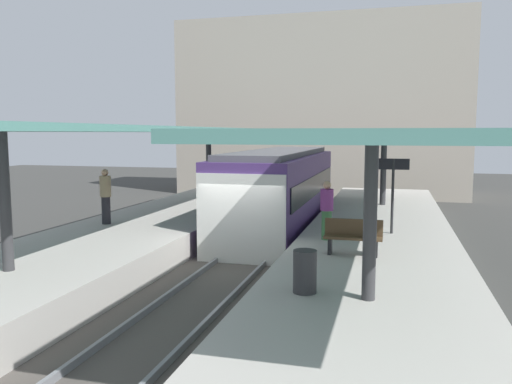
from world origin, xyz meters
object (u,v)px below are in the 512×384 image
platform_bench (353,236)px  litter_bin (305,271)px  commuter_train (279,192)px  platform_sign (393,179)px  passenger_near_bench (106,195)px  passenger_mid_platform (327,209)px

platform_bench → litter_bin: size_ratio=1.75×
commuter_train → platform_sign: (4.18, -3.56, 0.90)m
platform_sign → passenger_near_bench: bearing=-175.4°
platform_bench → passenger_near_bench: bearing=164.4°
passenger_near_bench → passenger_mid_platform: (7.25, -0.64, -0.09)m
commuter_train → platform_sign: bearing=-40.4°
litter_bin → passenger_near_bench: passenger_near_bench is taller
commuter_train → passenger_near_bench: (-4.82, -4.28, 0.21)m
commuter_train → litter_bin: size_ratio=12.95×
platform_sign → litter_bin: 6.57m
passenger_near_bench → platform_sign: bearing=4.6°
platform_bench → litter_bin: 3.34m
passenger_near_bench → platform_bench: bearing=-15.6°
platform_bench → passenger_mid_platform: bearing=117.6°
passenger_near_bench → passenger_mid_platform: passenger_near_bench is taller
commuter_train → litter_bin: 10.18m
platform_bench → passenger_near_bench: (-8.10, 2.27, 0.47)m
passenger_near_bench → passenger_mid_platform: size_ratio=1.10×
commuter_train → platform_bench: (3.28, -6.55, -0.26)m
commuter_train → litter_bin: commuter_train is taller
platform_sign → litter_bin: size_ratio=2.76×
commuter_train → passenger_mid_platform: commuter_train is taller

